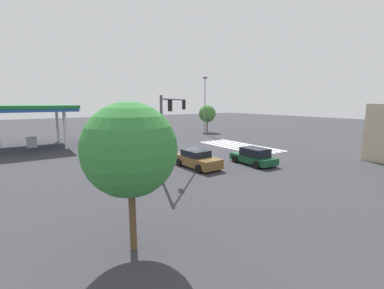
# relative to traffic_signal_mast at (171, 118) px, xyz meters

# --- Properties ---
(ground_plane) EXTENTS (153.82, 153.82, 0.00)m
(ground_plane) POSITION_rel_traffic_signal_mast_xyz_m (6.14, -6.14, -4.38)
(ground_plane) COLOR #333338
(crosswalk_markings) EXTENTS (11.21, 4.40, 0.01)m
(crosswalk_markings) POSITION_rel_traffic_signal_mast_xyz_m (6.14, -13.41, -4.38)
(crosswalk_markings) COLOR silver
(crosswalk_markings) RESTS_ON ground_plane
(traffic_signal_mast) EXTENTS (5.31, 5.31, 6.00)m
(traffic_signal_mast) POSITION_rel_traffic_signal_mast_xyz_m (0.00, 0.00, 0.00)
(traffic_signal_mast) COLOR #47474C
(traffic_signal_mast) RESTS_ON ground_plane
(car_0) EXTENTS (4.50, 2.33, 1.49)m
(car_0) POSITION_rel_traffic_signal_mast_xyz_m (0.42, -2.78, -3.68)
(car_0) COLOR brown
(car_0) RESTS_ON ground_plane
(car_1) EXTENTS (4.37, 2.26, 1.50)m
(car_1) POSITION_rel_traffic_signal_mast_xyz_m (-1.49, -7.67, -3.68)
(car_1) COLOR #144728
(car_1) RESTS_ON ground_plane
(car_2) EXTENTS (4.72, 2.19, 1.60)m
(car_2) POSITION_rel_traffic_signal_mast_xyz_m (22.90, -1.23, -3.63)
(car_2) COLOR brown
(car_2) RESTS_ON ground_plane
(gas_station_canopy) EXTENTS (9.86, 9.86, 5.16)m
(gas_station_canopy) POSITION_rel_traffic_signal_mast_xyz_m (19.80, 8.42, 0.29)
(gas_station_canopy) COLOR #23519E
(gas_station_canopy) RESTS_ON ground_plane
(pedestrian) EXTENTS (0.41, 0.41, 1.59)m
(pedestrian) POSITION_rel_traffic_signal_mast_xyz_m (13.91, 1.09, -3.51)
(pedestrian) COLOR #232842
(pedestrian) RESTS_ON ground_plane
(street_light_pole_a) EXTENTS (0.80, 0.36, 9.69)m
(street_light_pole_a) POSITION_rel_traffic_signal_mast_xyz_m (18.59, -17.32, 1.29)
(street_light_pole_a) COLOR slate
(street_light_pole_a) RESTS_ON ground_plane
(tree_corner_a) EXTENTS (3.44, 3.44, 5.58)m
(tree_corner_a) POSITION_rel_traffic_signal_mast_xyz_m (-8.31, 6.41, -0.53)
(tree_corner_a) COLOR brown
(tree_corner_a) RESTS_ON ground_plane
(tree_corner_b) EXTENTS (3.13, 3.13, 4.99)m
(tree_corner_b) POSITION_rel_traffic_signal_mast_xyz_m (20.68, -19.45, -0.98)
(tree_corner_b) COLOR brown
(tree_corner_b) RESTS_ON ground_plane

